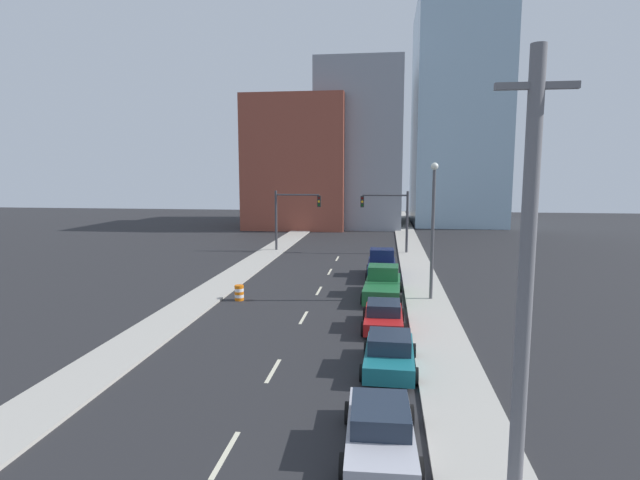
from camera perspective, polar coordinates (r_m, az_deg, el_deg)
The scene contains 21 objects.
sidewalk_left at distance 54.87m, azimuth -4.40°, elevation -0.47°, with size 2.61×97.92×0.13m.
sidewalk_right at distance 53.77m, azimuth 10.21°, elevation -0.73°, with size 2.61×97.92×0.13m.
lane_stripe_at_8m at distance 15.34m, azimuth -10.74°, elevation -22.88°, with size 0.16×2.40×0.01m, color beige.
lane_stripe_at_14m at distance 20.51m, azimuth -5.37°, elevation -14.63°, with size 0.16×2.40×0.01m, color beige.
lane_stripe_at_22m at distance 27.38m, azimuth -1.89°, elevation -8.84°, with size 0.16×2.40×0.01m, color beige.
lane_stripe_at_28m at distance 33.37m, azimuth -0.13°, elevation -5.82°, with size 0.16×2.40×0.01m, color beige.
lane_stripe_at_35m at distance 39.72m, azimuth 1.13°, elevation -3.64°, with size 0.16×2.40×0.01m, color beige.
lane_stripe_at_41m at distance 45.83m, azimuth 1.99°, elevation -2.13°, with size 0.16×2.40×0.01m, color beige.
building_brick_left at distance 74.42m, azimuth -2.24°, elevation 8.69°, with size 14.00×16.00×18.31m.
building_office_center at distance 77.53m, azimuth 4.70°, elevation 10.45°, with size 12.00×20.00×23.23m.
building_glass_right at distance 82.52m, azimuth 15.34°, elevation 13.54°, with size 13.00×20.00×33.30m.
traffic_signal_left at distance 49.76m, azimuth -3.54°, elevation 3.23°, with size 4.64×0.35×6.06m.
traffic_signal_right at distance 48.85m, azimuth 8.37°, elevation 3.08°, with size 4.64×0.35×6.06m.
utility_pole_right_near at distance 11.24m, azimuth 22.38°, elevation -5.82°, with size 1.60×0.32×10.27m.
traffic_barrel at distance 31.21m, azimuth -9.22°, elevation -5.98°, with size 0.56×0.56×0.95m.
street_lamp at distance 30.82m, azimuth 12.78°, elevation 2.04°, with size 0.44×0.44×8.40m.
sedan_silver at distance 15.06m, azimuth 6.87°, elevation -20.66°, with size 2.23×4.73×1.38m.
sedan_teal at distance 20.51m, azimuth 7.94°, elevation -12.70°, with size 2.24×4.32×1.44m.
sedan_red at distance 25.56m, azimuth 7.28°, elevation -8.62°, with size 2.16×4.22×1.37m.
pickup_truck_green at distance 31.73m, azimuth 7.18°, elevation -5.14°, with size 2.57×5.89×1.91m.
pickup_truck_navy at distance 37.85m, azimuth 7.06°, elevation -2.99°, with size 2.36×5.43×2.05m.
Camera 1 is at (4.30, -4.19, 7.76)m, focal length 28.00 mm.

